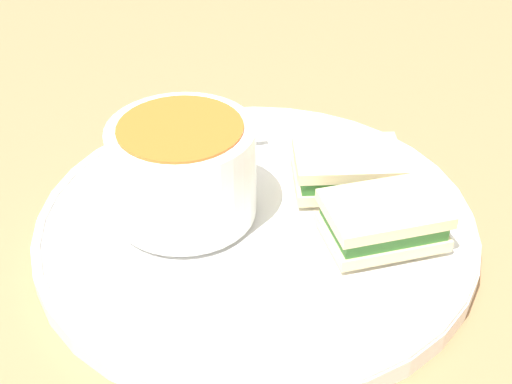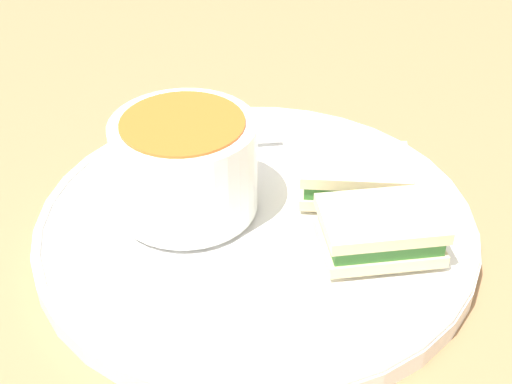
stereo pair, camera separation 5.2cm
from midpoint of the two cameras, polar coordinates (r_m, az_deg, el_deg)
ground_plane at (r=0.55m, az=2.73°, el=-3.54°), size 2.40×2.40×0.00m
plate at (r=0.54m, az=2.76°, el=-2.70°), size 0.33×0.33×0.02m
soup_bowl at (r=0.52m, az=-2.85°, el=2.10°), size 0.11×0.11×0.07m
spoon at (r=0.61m, az=-2.81°, el=3.90°), size 0.10×0.03×0.01m
sandwich_half_near at (r=0.51m, az=12.79°, el=-3.09°), size 0.09×0.07×0.03m
sandwich_half_far at (r=0.56m, az=10.51°, el=1.22°), size 0.10×0.08×0.03m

